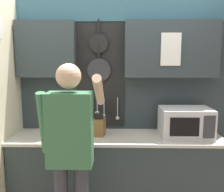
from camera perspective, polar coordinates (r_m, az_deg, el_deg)
The scene contains 6 objects.
base_cabinet_counter at distance 2.94m, azimuth 1.10°, elevation -17.50°, with size 2.29×0.59×0.90m.
back_wall_unit at distance 2.92m, azimuth 1.56°, elevation 3.42°, with size 2.86×0.22×2.41m.
microwave at distance 2.84m, azimuth 16.42°, elevation -5.75°, with size 0.54×0.39×0.31m.
knife_block at distance 2.76m, azimuth -2.83°, elevation -7.01°, with size 0.13×0.16×0.27m.
utensil_crock at distance 2.78m, azimuth -6.34°, elevation -7.19°, with size 0.11×0.11×0.34m.
person at distance 2.20m, azimuth -9.43°, elevation -10.73°, with size 0.54×0.61×1.70m.
Camera 1 is at (-0.00, -2.65, 1.74)m, focal length 40.00 mm.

